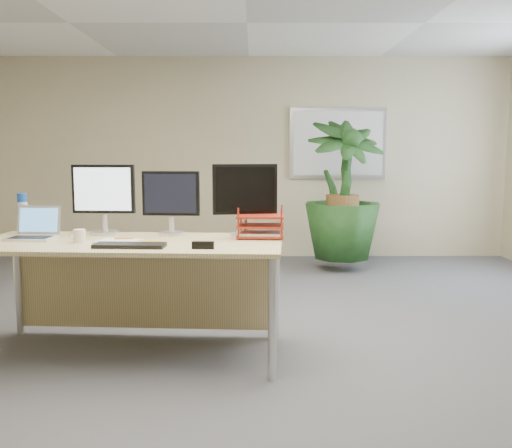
{
  "coord_description": "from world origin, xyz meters",
  "views": [
    {
      "loc": [
        0.07,
        -3.79,
        1.46
      ],
      "look_at": [
        0.08,
        0.35,
        0.92
      ],
      "focal_mm": 40.0,
      "sensor_mm": 36.0,
      "label": 1
    }
  ],
  "objects_px": {
    "desk": "(135,263)",
    "laptop": "(34,230)",
    "floor_plant": "(342,209)",
    "monitor_right": "(171,198)",
    "monitor_left": "(104,194)"
  },
  "relations": [
    {
      "from": "floor_plant",
      "to": "monitor_right",
      "type": "distance_m",
      "value": 3.12
    },
    {
      "from": "monitor_right",
      "to": "laptop",
      "type": "height_order",
      "value": "monitor_right"
    },
    {
      "from": "desk",
      "to": "monitor_right",
      "type": "distance_m",
      "value": 0.55
    },
    {
      "from": "floor_plant",
      "to": "monitor_right",
      "type": "relative_size",
      "value": 3.12
    },
    {
      "from": "desk",
      "to": "floor_plant",
      "type": "xyz_separation_m",
      "value": [
        1.94,
        2.78,
        0.1
      ]
    },
    {
      "from": "monitor_right",
      "to": "laptop",
      "type": "distance_m",
      "value": 1.01
    },
    {
      "from": "desk",
      "to": "floor_plant",
      "type": "distance_m",
      "value": 3.4
    },
    {
      "from": "floor_plant",
      "to": "laptop",
      "type": "height_order",
      "value": "floor_plant"
    },
    {
      "from": "floor_plant",
      "to": "desk",
      "type": "bearing_deg",
      "value": -124.91
    },
    {
      "from": "desk",
      "to": "laptop",
      "type": "height_order",
      "value": "laptop"
    },
    {
      "from": "desk",
      "to": "laptop",
      "type": "xyz_separation_m",
      "value": [
        -0.73,
        0.02,
        0.24
      ]
    },
    {
      "from": "floor_plant",
      "to": "laptop",
      "type": "relative_size",
      "value": 4.42
    },
    {
      "from": "floor_plant",
      "to": "monitor_right",
      "type": "xyz_separation_m",
      "value": [
        -1.7,
        -2.59,
        0.35
      ]
    },
    {
      "from": "monitor_left",
      "to": "monitor_right",
      "type": "bearing_deg",
      "value": -4.19
    },
    {
      "from": "monitor_left",
      "to": "laptop",
      "type": "relative_size",
      "value": 1.56
    }
  ]
}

